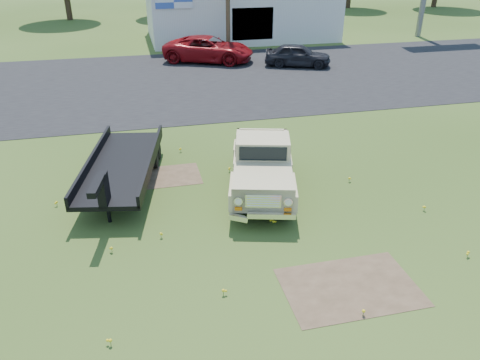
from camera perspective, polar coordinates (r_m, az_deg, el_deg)
name	(u,v)px	position (r m, az deg, el deg)	size (l,w,h in m)	color
ground	(252,225)	(12.86, 1.45, -5.49)	(140.00, 140.00, 0.00)	#2F4716
asphalt_lot	(184,81)	(26.53, -6.87, 11.90)	(90.00, 14.00, 0.02)	black
dirt_patch_a	(350,287)	(11.06, 13.24, -12.60)	(3.00, 2.00, 0.01)	#4F3D2A
dirt_patch_b	(167,176)	(15.60, -8.93, 0.45)	(2.20, 1.60, 0.01)	#4F3D2A
commercial_building	(240,9)	(38.76, -0.01, 20.10)	(14.20, 8.20, 4.15)	silver
vintage_pickup_truck	(262,164)	(14.22, 2.74, 1.96)	(1.89, 4.86, 1.76)	#C8BD86
flatbed_trailer	(122,162)	(15.00, -14.24, 2.14)	(1.94, 5.82, 1.59)	black
red_pickup	(209,49)	(30.66, -3.86, 15.62)	(2.59, 5.61, 1.56)	maroon
dark_sedan	(298,55)	(29.63, 7.07, 14.86)	(1.59, 3.95, 1.35)	black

